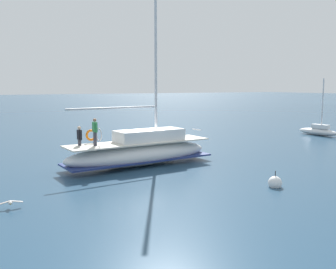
{
  "coord_description": "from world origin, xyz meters",
  "views": [
    {
      "loc": [
        21.35,
        -9.69,
        4.89
      ],
      "look_at": [
        0.25,
        1.77,
        1.8
      ],
      "focal_mm": 40.68,
      "sensor_mm": 36.0,
      "label": 1
    }
  ],
  "objects_px": {
    "seagull": "(10,203)",
    "mooring_buoy": "(275,183)",
    "moored_cutter_left": "(319,131)",
    "main_sailboat": "(140,151)"
  },
  "relations": [
    {
      "from": "seagull",
      "to": "mooring_buoy",
      "type": "distance_m",
      "value": 11.96
    },
    {
      "from": "moored_cutter_left",
      "to": "mooring_buoy",
      "type": "relative_size",
      "value": 5.97
    },
    {
      "from": "moored_cutter_left",
      "to": "mooring_buoy",
      "type": "distance_m",
      "value": 21.73
    },
    {
      "from": "seagull",
      "to": "mooring_buoy",
      "type": "bearing_deg",
      "value": 77.26
    },
    {
      "from": "moored_cutter_left",
      "to": "seagull",
      "type": "relative_size",
      "value": 5.85
    },
    {
      "from": "moored_cutter_left",
      "to": "mooring_buoy",
      "type": "bearing_deg",
      "value": -55.15
    },
    {
      "from": "main_sailboat",
      "to": "mooring_buoy",
      "type": "distance_m",
      "value": 8.61
    },
    {
      "from": "main_sailboat",
      "to": "mooring_buoy",
      "type": "bearing_deg",
      "value": 24.92
    },
    {
      "from": "seagull",
      "to": "mooring_buoy",
      "type": "xyz_separation_m",
      "value": [
        2.64,
        11.67,
        -0.05
      ]
    },
    {
      "from": "main_sailboat",
      "to": "mooring_buoy",
      "type": "relative_size",
      "value": 12.75
    }
  ]
}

